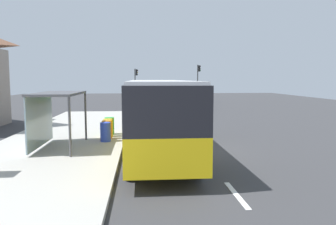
{
  "coord_description": "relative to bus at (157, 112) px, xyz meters",
  "views": [
    {
      "loc": [
        -2.44,
        -14.91,
        3.29
      ],
      "look_at": [
        -1.0,
        2.49,
        1.5
      ],
      "focal_mm": 35.36,
      "sensor_mm": 36.0,
      "label": 1
    }
  ],
  "objects": [
    {
      "name": "lane_stripe_seg_6",
      "position": [
        1.96,
        24.49,
        -1.84
      ],
      "size": [
        0.16,
        2.2,
        0.01
      ],
      "primitive_type": "cube",
      "color": "silver",
      "rests_on": "ground"
    },
    {
      "name": "lane_stripe_seg_0",
      "position": [
        1.96,
        -5.51,
        -1.84
      ],
      "size": [
        0.16,
        2.2,
        0.01
      ],
      "primitive_type": "cube",
      "color": "silver",
      "rests_on": "ground"
    },
    {
      "name": "lane_stripe_seg_4",
      "position": [
        1.96,
        14.49,
        -1.84
      ],
      "size": [
        0.16,
        2.2,
        0.01
      ],
      "primitive_type": "cube",
      "color": "silver",
      "rests_on": "ground"
    },
    {
      "name": "traffic_light_near_side",
      "position": [
        7.21,
        30.8,
        1.6
      ],
      "size": [
        0.49,
        0.28,
        5.19
      ],
      "color": "#2D2D2D",
      "rests_on": "ground"
    },
    {
      "name": "traffic_light_far_side",
      "position": [
        -1.38,
        31.6,
        1.27
      ],
      "size": [
        0.49,
        0.28,
        4.65
      ],
      "color": "#2D2D2D",
      "rests_on": "ground"
    },
    {
      "name": "lane_stripe_seg_3",
      "position": [
        1.96,
        9.49,
        -1.84
      ],
      "size": [
        0.16,
        2.2,
        0.01
      ],
      "primitive_type": "cube",
      "color": "silver",
      "rests_on": "ground"
    },
    {
      "name": "sedan_far",
      "position": [
        4.01,
        32.4,
        -1.05
      ],
      "size": [
        1.96,
        4.46,
        1.52
      ],
      "color": "#195933",
      "rests_on": "ground"
    },
    {
      "name": "sedan_near",
      "position": [
        4.01,
        40.66,
        -1.05
      ],
      "size": [
        1.89,
        4.42,
        1.52
      ],
      "color": "navy",
      "rests_on": "ground"
    },
    {
      "name": "white_van",
      "position": [
        3.91,
        23.06,
        -0.5
      ],
      "size": [
        2.24,
        5.29,
        2.3
      ],
      "color": "black",
      "rests_on": "ground"
    },
    {
      "name": "bus_shelter",
      "position": [
        -4.7,
        0.7,
        0.25
      ],
      "size": [
        1.8,
        4.0,
        2.5
      ],
      "color": "#4C4C51",
      "rests_on": "sidewalk_platform"
    },
    {
      "name": "bus",
      "position": [
        0.0,
        0.0,
        0.0
      ],
      "size": [
        2.56,
        11.01,
        3.21
      ],
      "color": "yellow",
      "rests_on": "ground"
    },
    {
      "name": "recycling_bin_blue",
      "position": [
        -2.49,
        2.01,
        -1.19
      ],
      "size": [
        0.52,
        0.52,
        0.95
      ],
      "primitive_type": "cylinder",
      "color": "blue",
      "rests_on": "sidewalk_platform"
    },
    {
      "name": "recycling_bin_green",
      "position": [
        -2.49,
        4.11,
        -1.19
      ],
      "size": [
        0.52,
        0.52,
        0.95
      ],
      "primitive_type": "cylinder",
      "color": "green",
      "rests_on": "sidewalk_platform"
    },
    {
      "name": "lane_stripe_seg_7",
      "position": [
        1.96,
        29.49,
        -1.84
      ],
      "size": [
        0.16,
        2.2,
        0.01
      ],
      "primitive_type": "cube",
      "color": "silver",
      "rests_on": "ground"
    },
    {
      "name": "lane_stripe_seg_2",
      "position": [
        1.96,
        4.49,
        -1.84
      ],
      "size": [
        0.16,
        2.2,
        0.01
      ],
      "primitive_type": "cube",
      "color": "silver",
      "rests_on": "ground"
    },
    {
      "name": "lane_stripe_seg_5",
      "position": [
        1.96,
        19.49,
        -1.84
      ],
      "size": [
        0.16,
        2.2,
        0.01
      ],
      "primitive_type": "cube",
      "color": "silver",
      "rests_on": "ground"
    },
    {
      "name": "ground_plane",
      "position": [
        1.71,
        14.49,
        -1.86
      ],
      "size": [
        56.0,
        92.0,
        0.04
      ],
      "primitive_type": "cube",
      "color": "#38383A"
    },
    {
      "name": "lane_stripe_seg_1",
      "position": [
        1.96,
        -0.51,
        -1.84
      ],
      "size": [
        0.16,
        2.2,
        0.01
      ],
      "primitive_type": "cube",
      "color": "silver",
      "rests_on": "ground"
    },
    {
      "name": "recycling_bin_yellow",
      "position": [
        -2.49,
        3.41,
        -1.19
      ],
      "size": [
        0.52,
        0.52,
        0.95
      ],
      "primitive_type": "cylinder",
      "color": "yellow",
      "rests_on": "sidewalk_platform"
    },
    {
      "name": "recycling_bin_orange",
      "position": [
        -2.49,
        2.71,
        -1.19
      ],
      "size": [
        0.52,
        0.52,
        0.95
      ],
      "primitive_type": "cylinder",
      "color": "orange",
      "rests_on": "sidewalk_platform"
    },
    {
      "name": "sidewalk_platform",
      "position": [
        -4.69,
        2.49,
        -1.75
      ],
      "size": [
        6.2,
        30.0,
        0.18
      ],
      "primitive_type": "cube",
      "color": "#ADAAA3",
      "rests_on": "ground"
    }
  ]
}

